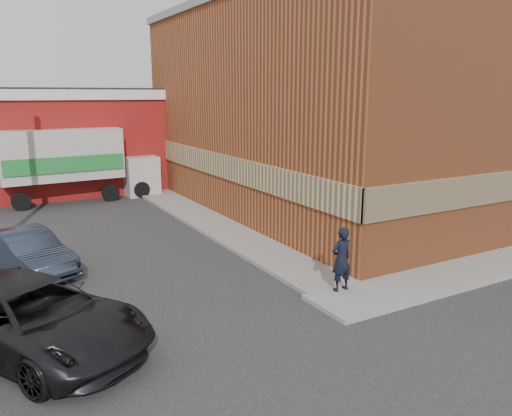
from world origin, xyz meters
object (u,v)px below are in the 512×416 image
man (341,259)px  sedan (27,252)px  warehouse (9,141)px  brick_building (352,107)px  suv_a (33,317)px  box_truck (76,159)px

man → sedan: 9.31m
sedan → warehouse: bearing=68.6°
brick_building → suv_a: size_ratio=3.36×
man → suv_a: man is taller
man → brick_building: bearing=-133.4°
brick_building → suv_a: (-15.42, -8.50, -3.93)m
man → box_truck: bearing=-79.4°
brick_building → box_truck: (-11.79, 6.90, -2.59)m
warehouse → brick_building: bearing=-37.2°
brick_building → box_truck: bearing=149.7°
sedan → box_truck: size_ratio=0.54×
sedan → box_truck: box_truck is taller
brick_building → man: size_ratio=10.41×
brick_building → sedan: 15.97m
brick_building → sedan: bearing=-167.5°
warehouse → suv_a: (-0.93, -19.50, -2.06)m
brick_building → man: brick_building is taller
brick_building → sedan: brick_building is taller
warehouse → box_truck: (2.71, -4.11, -0.72)m
brick_building → warehouse: size_ratio=1.12×
suv_a → box_truck: bearing=46.3°
suv_a → box_truck: box_truck is taller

